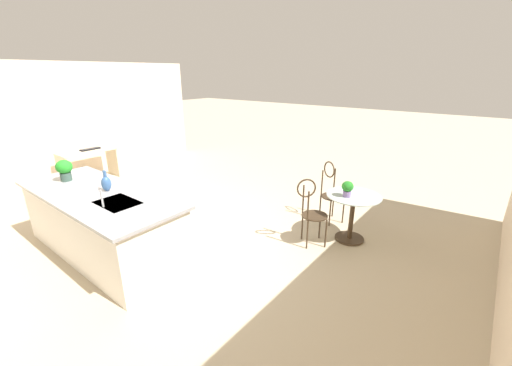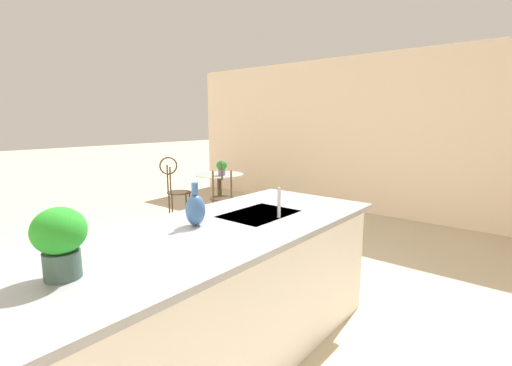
# 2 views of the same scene
# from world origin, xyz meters

# --- Properties ---
(ground_plane) EXTENTS (40.00, 40.00, 0.00)m
(ground_plane) POSITION_xyz_m (0.00, 0.00, 0.00)
(ground_plane) COLOR beige
(wall_left_window) EXTENTS (0.12, 7.80, 2.70)m
(wall_left_window) POSITION_xyz_m (-4.26, 0.00, 1.35)
(wall_left_window) COLOR beige
(wall_left_window) RESTS_ON ground
(kitchen_island) EXTENTS (2.80, 1.06, 0.92)m
(kitchen_island) POSITION_xyz_m (0.30, 0.85, 0.46)
(kitchen_island) COLOR white
(kitchen_island) RESTS_ON ground
(bistro_table) EXTENTS (0.80, 0.80, 0.74)m
(bistro_table) POSITION_xyz_m (-2.33, -1.67, 0.45)
(bistro_table) COLOR #3D2D1E
(bistro_table) RESTS_ON ground
(chair_near_window) EXTENTS (0.52, 0.51, 1.04)m
(chair_near_window) POSITION_xyz_m (-1.77, -2.11, 0.57)
(chair_near_window) COLOR #3D2D1E
(chair_near_window) RESTS_ON ground
(chair_by_island) EXTENTS (0.54, 0.54, 1.04)m
(chair_by_island) POSITION_xyz_m (-1.90, -1.18, 0.57)
(chair_by_island) COLOR #3D2D1E
(chair_by_island) RESTS_ON ground
(sink_faucet) EXTENTS (0.02, 0.02, 0.22)m
(sink_faucet) POSITION_xyz_m (-0.25, 1.03, 1.03)
(sink_faucet) COLOR #B2B5BA
(sink_faucet) RESTS_ON kitchen_island
(potted_plant_on_table) EXTENTS (0.17, 0.17, 0.24)m
(potted_plant_on_table) POSITION_xyz_m (-2.27, -1.55, 0.88)
(potted_plant_on_table) COLOR #7A669E
(potted_plant_on_table) RESTS_ON bistro_table
(potted_plant_counter_far) EXTENTS (0.23, 0.23, 0.32)m
(potted_plant_counter_far) POSITION_xyz_m (1.15, 0.87, 1.10)
(potted_plant_counter_far) COLOR #385147
(potted_plant_counter_far) RESTS_ON kitchen_island
(vase_on_counter) EXTENTS (0.13, 0.13, 0.29)m
(vase_on_counter) POSITION_xyz_m (0.25, 0.72, 1.03)
(vase_on_counter) COLOR #386099
(vase_on_counter) RESTS_ON kitchen_island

